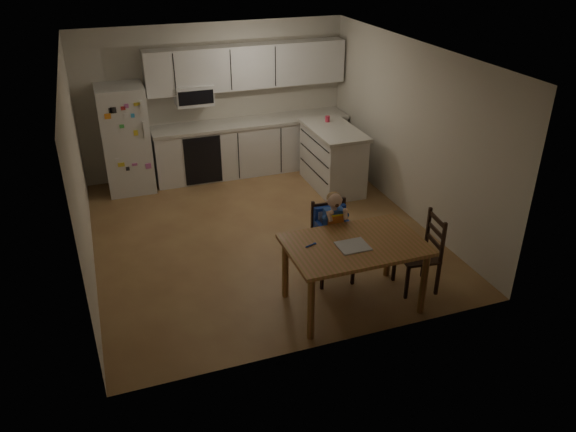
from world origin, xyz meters
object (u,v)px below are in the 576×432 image
Objects in this scene: refrigerator at (126,139)px; red_cup at (327,119)px; dining_table at (355,252)px; chair_booster at (332,226)px; kitchen_island at (333,158)px; chair_side at (426,248)px.

refrigerator is 3.25m from red_cup.
chair_booster is at bearing 89.73° from dining_table.
chair_booster is (-1.13, -2.80, -0.36)m from red_cup.
red_cup is at bearing -12.06° from refrigerator.
kitchen_island is (3.13, -1.02, -0.35)m from refrigerator.
red_cup reaches higher than dining_table.
chair_booster reaches higher than red_cup.
red_cup is 0.08× the size of chair_booster.
chair_side is (2.98, -4.06, -0.31)m from refrigerator.
dining_table is (-1.09, -3.08, 0.19)m from kitchen_island.
chair_booster reaches higher than dining_table.
red_cup reaches higher than kitchen_island.
chair_booster reaches higher than chair_side.
red_cup is 3.62m from dining_table.
refrigerator is at bearing 123.88° from chair_booster.
red_cup is (3.17, -0.68, 0.20)m from refrigerator.
dining_table is 0.96m from chair_side.
red_cup is 3.04m from chair_booster.
chair_booster reaches higher than kitchen_island.
red_cup is (0.04, 0.34, 0.54)m from kitchen_island.
refrigerator reaches higher than chair_side.
red_cup is at bearing 83.62° from kitchen_island.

